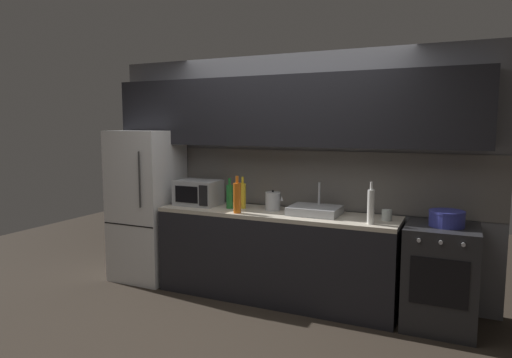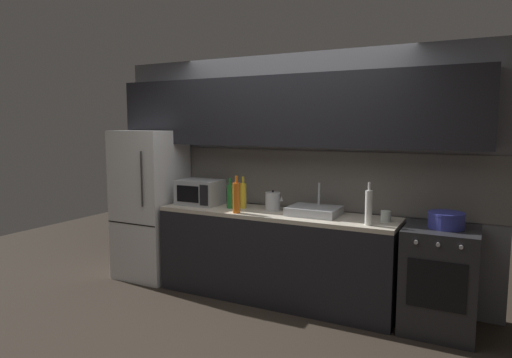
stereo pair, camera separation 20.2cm
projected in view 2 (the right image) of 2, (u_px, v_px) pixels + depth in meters
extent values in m
plane|color=#2D261E|center=(230.00, 334.00, 3.81)|extent=(10.00, 10.00, 0.00)
cube|color=slate|center=(291.00, 173.00, 4.81)|extent=(4.17, 0.10, 2.50)
cube|color=slate|center=(289.00, 179.00, 4.77)|extent=(4.17, 0.01, 0.60)
cube|color=black|center=(283.00, 111.00, 4.54)|extent=(3.83, 0.34, 0.70)
cube|color=black|center=(275.00, 258.00, 4.55)|extent=(2.43, 0.60, 0.86)
cube|color=beige|center=(275.00, 214.00, 4.50)|extent=(2.43, 0.60, 0.04)
cube|color=white|center=(151.00, 204.00, 5.23)|extent=(0.68, 0.66, 1.70)
cube|color=black|center=(131.00, 224.00, 4.96)|extent=(0.67, 0.00, 0.01)
cylinder|color=#333333|center=(142.00, 179.00, 4.79)|extent=(0.02, 0.02, 0.60)
cube|color=#232326|center=(440.00, 279.00, 3.84)|extent=(0.60, 0.60, 0.90)
cube|color=black|center=(436.00, 286.00, 3.57)|extent=(0.45, 0.01, 0.40)
cylinder|color=#B2B2B7|center=(416.00, 242.00, 3.60)|extent=(0.03, 0.02, 0.03)
cylinder|color=#B2B2B7|center=(438.00, 245.00, 3.52)|extent=(0.03, 0.02, 0.03)
cylinder|color=#B2B2B7|center=(461.00, 247.00, 3.45)|extent=(0.03, 0.02, 0.03)
cube|color=#A8AAAF|center=(200.00, 192.00, 4.92)|extent=(0.46, 0.34, 0.27)
cube|color=black|center=(188.00, 194.00, 4.78)|extent=(0.28, 0.01, 0.18)
cube|color=black|center=(204.00, 195.00, 4.69)|extent=(0.10, 0.01, 0.22)
cube|color=#ADAFB5|center=(314.00, 211.00, 4.34)|extent=(0.48, 0.38, 0.08)
cylinder|color=silver|center=(319.00, 194.00, 4.44)|extent=(0.02, 0.02, 0.22)
cylinder|color=#B7BABF|center=(273.00, 201.00, 4.57)|extent=(0.15, 0.15, 0.19)
sphere|color=black|center=(273.00, 191.00, 4.56)|extent=(0.02, 0.02, 0.02)
cone|color=#B7BABF|center=(282.00, 198.00, 4.52)|extent=(0.03, 0.03, 0.05)
cylinder|color=gold|center=(243.00, 196.00, 4.69)|extent=(0.07, 0.07, 0.26)
cylinder|color=gold|center=(243.00, 180.00, 4.67)|extent=(0.03, 0.03, 0.07)
cylinder|color=#1E6B2D|center=(230.00, 196.00, 4.68)|extent=(0.07, 0.07, 0.25)
cylinder|color=#1E6B2D|center=(230.00, 181.00, 4.67)|extent=(0.03, 0.03, 0.07)
cylinder|color=orange|center=(236.00, 198.00, 4.43)|extent=(0.08, 0.08, 0.30)
cylinder|color=orange|center=(236.00, 179.00, 4.40)|extent=(0.03, 0.03, 0.07)
cylinder|color=silver|center=(369.00, 208.00, 3.88)|extent=(0.06, 0.06, 0.30)
cylinder|color=silver|center=(369.00, 187.00, 3.86)|extent=(0.02, 0.02, 0.07)
cylinder|color=silver|center=(386.00, 216.00, 4.03)|extent=(0.09, 0.09, 0.10)
cylinder|color=#333899|center=(446.00, 221.00, 3.77)|extent=(0.29, 0.29, 0.12)
cylinder|color=#333899|center=(447.00, 213.00, 3.76)|extent=(0.29, 0.29, 0.02)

